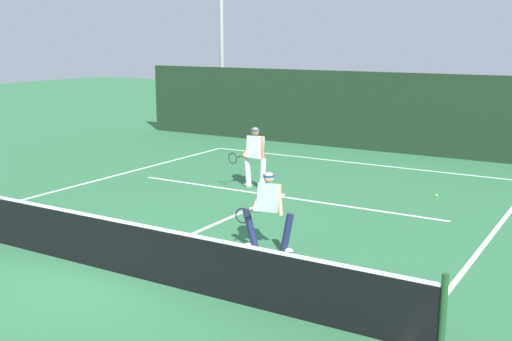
{
  "coord_description": "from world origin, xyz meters",
  "views": [
    {
      "loc": [
        7.59,
        -7.56,
        3.98
      ],
      "look_at": [
        0.3,
        4.49,
        1.0
      ],
      "focal_mm": 44.32,
      "sensor_mm": 36.0,
      "label": 1
    }
  ],
  "objects_px": {
    "tennis_ball": "(436,195)",
    "light_pole": "(222,34)",
    "player_far": "(255,155)",
    "player_near": "(268,208)"
  },
  "relations": [
    {
      "from": "tennis_ball",
      "to": "light_pole",
      "type": "height_order",
      "value": "light_pole"
    },
    {
      "from": "player_far",
      "to": "tennis_ball",
      "type": "xyz_separation_m",
      "value": [
        4.46,
        1.58,
        -0.88
      ]
    },
    {
      "from": "player_near",
      "to": "player_far",
      "type": "xyz_separation_m",
      "value": [
        -2.85,
        4.2,
        0.08
      ]
    },
    {
      "from": "player_near",
      "to": "light_pole",
      "type": "distance_m",
      "value": 16.75
    },
    {
      "from": "player_near",
      "to": "light_pole",
      "type": "height_order",
      "value": "light_pole"
    },
    {
      "from": "player_far",
      "to": "light_pole",
      "type": "relative_size",
      "value": 0.25
    },
    {
      "from": "player_near",
      "to": "tennis_ball",
      "type": "height_order",
      "value": "player_near"
    },
    {
      "from": "player_near",
      "to": "tennis_ball",
      "type": "relative_size",
      "value": 23.11
    },
    {
      "from": "player_near",
      "to": "player_far",
      "type": "height_order",
      "value": "player_far"
    },
    {
      "from": "tennis_ball",
      "to": "light_pole",
      "type": "bearing_deg",
      "value": 147.65
    }
  ]
}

